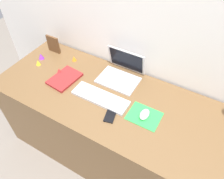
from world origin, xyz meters
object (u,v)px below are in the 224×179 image
at_px(laptop, 122,71).
at_px(toy_figurine_purple, 41,56).
at_px(notebook_pad, 65,79).
at_px(toy_figurine_yellow, 38,63).
at_px(mouse, 144,114).
at_px(picture_frame, 53,44).
at_px(cell_phone, 111,115).
at_px(toy_figurine_orange, 74,58).
at_px(keyboard, 100,98).
at_px(toy_figurine_red, 59,71).

xyz_separation_m(laptop, toy_figurine_purple, (-0.69, -0.14, -0.03)).
xyz_separation_m(notebook_pad, toy_figurine_yellow, (-0.30, 0.03, 0.01)).
distance_m(mouse, notebook_pad, 0.67).
bearing_deg(picture_frame, toy_figurine_yellow, -89.13).
height_order(cell_phone, toy_figurine_orange, toy_figurine_orange).
distance_m(picture_frame, toy_figurine_orange, 0.23).
bearing_deg(keyboard, toy_figurine_purple, 168.56).
xyz_separation_m(laptop, mouse, (0.31, -0.27, -0.03)).
xyz_separation_m(laptop, toy_figurine_orange, (-0.44, -0.02, -0.03)).
bearing_deg(toy_figurine_orange, toy_figurine_yellow, -139.14).
height_order(laptop, toy_figurine_yellow, laptop).
xyz_separation_m(cell_phone, toy_figurine_red, (-0.55, 0.15, 0.02)).
bearing_deg(mouse, keyboard, -178.28).
xyz_separation_m(picture_frame, toy_figurine_orange, (0.22, -0.02, -0.05)).
relative_size(keyboard, toy_figurine_yellow, 9.69).
distance_m(notebook_pad, toy_figurine_yellow, 0.30).
height_order(mouse, toy_figurine_orange, toy_figurine_orange).
height_order(notebook_pad, toy_figurine_orange, toy_figurine_orange).
relative_size(keyboard, toy_figurine_orange, 9.70).
height_order(laptop, toy_figurine_purple, laptop).
bearing_deg(laptop, mouse, -40.72).
xyz_separation_m(toy_figurine_red, toy_figurine_yellow, (-0.22, 0.00, -0.01)).
height_order(notebook_pad, toy_figurine_purple, toy_figurine_purple).
height_order(keyboard, toy_figurine_red, toy_figurine_red).
distance_m(laptop, toy_figurine_purple, 0.71).
relative_size(picture_frame, toy_figurine_orange, 3.55).
relative_size(laptop, mouse, 3.12).
bearing_deg(notebook_pad, toy_figurine_orange, 114.79).
height_order(picture_frame, toy_figurine_orange, picture_frame).
height_order(keyboard, toy_figurine_purple, toy_figurine_purple).
xyz_separation_m(toy_figurine_orange, toy_figurine_red, (0.00, -0.19, 0.01)).
distance_m(keyboard, toy_figurine_purple, 0.69).
height_order(toy_figurine_orange, toy_figurine_red, toy_figurine_red).
xyz_separation_m(toy_figurine_purple, toy_figurine_yellow, (0.03, -0.07, -0.00)).
bearing_deg(keyboard, mouse, 1.72).
relative_size(keyboard, toy_figurine_purple, 8.10).
xyz_separation_m(keyboard, toy_figurine_purple, (-0.67, 0.14, 0.02)).
height_order(keyboard, mouse, mouse).
xyz_separation_m(laptop, notebook_pad, (-0.36, -0.25, -0.04)).
bearing_deg(notebook_pad, cell_phone, -8.54).
xyz_separation_m(notebook_pad, toy_figurine_red, (-0.07, 0.03, 0.02)).
relative_size(keyboard, notebook_pad, 1.71).
bearing_deg(toy_figurine_purple, keyboard, -11.44).
bearing_deg(laptop, toy_figurine_purple, -168.61).
bearing_deg(toy_figurine_purple, toy_figurine_red, -16.04).
height_order(laptop, toy_figurine_orange, laptop).
height_order(keyboard, toy_figurine_orange, toy_figurine_orange).
height_order(mouse, toy_figurine_red, toy_figurine_red).
height_order(cell_phone, toy_figurine_red, toy_figurine_red).
bearing_deg(notebook_pad, laptop, 39.97).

